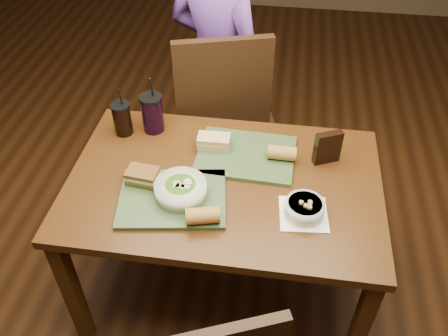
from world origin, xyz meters
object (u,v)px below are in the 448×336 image
(soup_bowl, at_px, (304,208))
(chip_bag, at_px, (328,148))
(dining_table, at_px, (224,196))
(tray_far, at_px, (246,155))
(salad_bowl, at_px, (181,189))
(baguette_far, at_px, (282,153))
(cup_berry, at_px, (152,113))
(sandwich_far, at_px, (214,142))
(sandwich_near, at_px, (143,176))
(cup_cola, at_px, (122,119))
(chair_far, at_px, (226,113))
(tray_near, at_px, (172,198))
(diner, at_px, (217,66))
(baguette_near, at_px, (203,216))

(soup_bowl, bearing_deg, chip_bag, 75.25)
(dining_table, relative_size, tray_far, 3.10)
(salad_bowl, height_order, baguette_far, salad_bowl)
(dining_table, bearing_deg, baguette_far, 33.96)
(salad_bowl, bearing_deg, soup_bowl, -2.03)
(dining_table, distance_m, cup_berry, 0.51)
(sandwich_far, distance_m, chip_bag, 0.49)
(baguette_far, bearing_deg, sandwich_near, -157.70)
(sandwich_near, height_order, baguette_far, same)
(cup_cola, relative_size, cup_berry, 0.85)
(sandwich_near, bearing_deg, cup_berry, 97.97)
(sandwich_near, xyz_separation_m, baguette_far, (0.55, 0.23, 0.00))
(sandwich_far, bearing_deg, chair_far, 91.23)
(chair_far, xyz_separation_m, tray_near, (-0.10, -0.80, 0.15))
(salad_bowl, distance_m, soup_bowl, 0.49)
(dining_table, bearing_deg, tray_near, -143.05)
(tray_far, bearing_deg, cup_cola, 171.14)
(chair_far, distance_m, salad_bowl, 0.82)
(soup_bowl, height_order, cup_cola, cup_cola)
(tray_near, xyz_separation_m, sandwich_near, (-0.14, 0.07, 0.04))
(baguette_far, bearing_deg, dining_table, -146.04)
(diner, xyz_separation_m, tray_far, (0.24, -0.69, -0.03))
(baguette_far, xyz_separation_m, chip_bag, (0.19, 0.03, 0.03))
(diner, distance_m, sandwich_far, 0.67)
(chair_far, height_order, sandwich_far, chair_far)
(cup_cola, relative_size, chip_bag, 1.60)
(tray_far, distance_m, soup_bowl, 0.40)
(sandwich_near, relative_size, baguette_far, 1.11)
(soup_bowl, height_order, baguette_near, baguette_near)
(tray_near, bearing_deg, baguette_near, -37.32)
(tray_far, bearing_deg, sandwich_near, -149.23)
(sandwich_near, distance_m, baguette_near, 0.33)
(dining_table, distance_m, chair_far, 0.67)
(tray_near, relative_size, soup_bowl, 2.10)
(cup_cola, bearing_deg, chip_bag, -4.26)
(salad_bowl, relative_size, soup_bowl, 1.04)
(tray_near, distance_m, soup_bowl, 0.52)
(cup_berry, bearing_deg, diner, 69.29)
(dining_table, relative_size, chip_bag, 8.60)
(salad_bowl, height_order, chip_bag, chip_bag)
(chair_far, distance_m, tray_near, 0.82)
(dining_table, height_order, sandwich_near, sandwich_near)
(tray_near, xyz_separation_m, cup_berry, (-0.19, 0.44, 0.08))
(baguette_near, bearing_deg, chair_far, 92.46)
(dining_table, distance_m, sandwich_far, 0.25)
(chip_bag, bearing_deg, chair_far, 111.47)
(cup_cola, height_order, chip_bag, cup_cola)
(salad_bowl, bearing_deg, baguette_far, 36.20)
(salad_bowl, relative_size, cup_berry, 0.73)
(dining_table, distance_m, baguette_near, 0.29)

